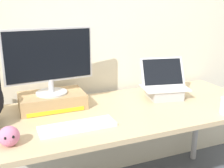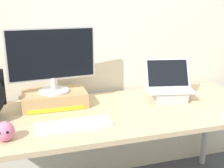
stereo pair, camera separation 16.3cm
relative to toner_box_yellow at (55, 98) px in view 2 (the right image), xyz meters
The scene contains 7 objects.
back_wall 0.67m from the toner_box_yellow, 38.74° to the left, with size 7.00×0.10×2.60m, color silver.
desk 0.41m from the toner_box_yellow, 31.46° to the right, with size 2.04×0.76×0.75m.
toner_box_yellow is the anchor object (origin of this frame).
desktop_monitor 0.27m from the toner_box_yellow, 83.39° to the right, with size 0.57×0.20×0.42m.
open_laptop 0.80m from the toner_box_yellow, ahead, with size 0.36×0.28×0.28m.
external_keyboard 0.38m from the toner_box_yellow, 79.26° to the right, with size 0.43×0.14×0.02m.
plush_toy 0.52m from the toner_box_yellow, 123.42° to the right, with size 0.10×0.10×0.10m.
Camera 2 is at (-0.47, -1.58, 1.41)m, focal length 44.29 mm.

